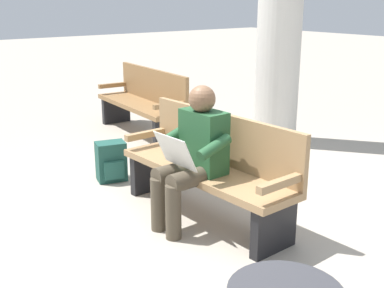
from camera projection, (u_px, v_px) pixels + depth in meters
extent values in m
plane|color=#A89E8E|center=(204.00, 217.00, 4.33)|extent=(40.00, 40.00, 0.00)
cube|color=#9E7A51|center=(204.00, 172.00, 4.21)|extent=(1.82, 0.54, 0.06)
cube|color=#9E7A51|center=(223.00, 139.00, 4.27)|extent=(1.80, 0.11, 0.45)
cube|color=#9E7A51|center=(282.00, 183.00, 3.54)|extent=(0.08, 0.48, 0.06)
cube|color=#9E7A51|center=(147.00, 134.00, 4.80)|extent=(0.08, 0.48, 0.06)
cube|color=black|center=(274.00, 228.00, 3.69)|extent=(0.10, 0.43, 0.39)
cube|color=black|center=(151.00, 172.00, 4.87)|extent=(0.10, 0.43, 0.39)
cube|color=#23512D|center=(204.00, 141.00, 4.06)|extent=(0.41, 0.23, 0.52)
sphere|color=brown|center=(202.00, 99.00, 3.95)|extent=(0.22, 0.22, 0.22)
cylinder|color=#4C4233|center=(192.00, 178.00, 3.93)|extent=(0.16, 0.43, 0.15)
cylinder|color=#4C4233|center=(176.00, 172.00, 4.08)|extent=(0.16, 0.43, 0.15)
cylinder|color=#4C4233|center=(173.00, 212.00, 3.88)|extent=(0.13, 0.13, 0.45)
cylinder|color=#4C4233|center=(158.00, 204.00, 4.03)|extent=(0.13, 0.13, 0.45)
cylinder|color=#23512D|center=(214.00, 147.00, 3.82)|extent=(0.10, 0.32, 0.18)
cylinder|color=#23512D|center=(176.00, 134.00, 4.17)|extent=(0.10, 0.32, 0.18)
cube|color=silver|center=(175.00, 151.00, 3.89)|extent=(0.40, 0.15, 0.27)
cube|color=#1E4C42|center=(111.00, 161.00, 5.15)|extent=(0.28, 0.34, 0.41)
cube|color=#23574C|center=(114.00, 171.00, 5.05)|extent=(0.09, 0.21, 0.19)
cube|color=olive|center=(140.00, 105.00, 6.82)|extent=(1.83, 0.62, 0.06)
cube|color=olive|center=(153.00, 85.00, 6.86)|extent=(1.80, 0.20, 0.45)
cube|color=olive|center=(171.00, 105.00, 6.10)|extent=(0.10, 0.48, 0.06)
cube|color=olive|center=(114.00, 85.00, 7.46)|extent=(0.10, 0.48, 0.06)
cube|color=black|center=(169.00, 133.00, 6.24)|extent=(0.11, 0.44, 0.39)
cube|color=black|center=(116.00, 110.00, 7.53)|extent=(0.11, 0.44, 0.39)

